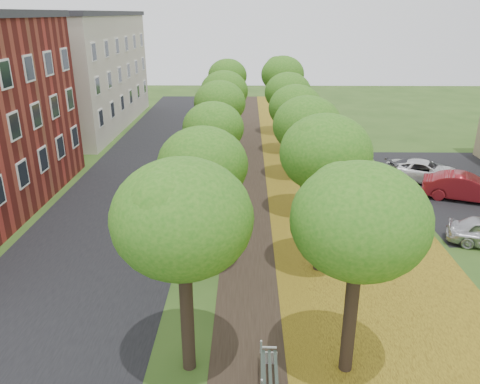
{
  "coord_description": "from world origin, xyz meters",
  "views": [
    {
      "loc": [
        -0.46,
        -11.54,
        10.23
      ],
      "look_at": [
        -0.77,
        8.59,
        2.5
      ],
      "focal_mm": 35.0,
      "sensor_mm": 36.0,
      "label": 1
    }
  ],
  "objects_px": {
    "car_red": "(465,187)",
    "car_grey": "(421,169)",
    "bench": "(268,371)",
    "car_white": "(424,171)"
  },
  "relations": [
    {
      "from": "bench",
      "to": "car_grey",
      "type": "xyz_separation_m",
      "value": [
        10.81,
        18.54,
        0.21
      ]
    },
    {
      "from": "car_red",
      "to": "car_grey",
      "type": "relative_size",
      "value": 1.04
    },
    {
      "from": "car_red",
      "to": "car_grey",
      "type": "bearing_deg",
      "value": 38.35
    },
    {
      "from": "car_red",
      "to": "car_grey",
      "type": "distance_m",
      "value": 4.02
    },
    {
      "from": "bench",
      "to": "car_grey",
      "type": "bearing_deg",
      "value": -29.35
    },
    {
      "from": "car_grey",
      "to": "car_white",
      "type": "distance_m",
      "value": 0.63
    },
    {
      "from": "bench",
      "to": "car_red",
      "type": "distance_m",
      "value": 19.02
    },
    {
      "from": "car_white",
      "to": "car_grey",
      "type": "bearing_deg",
      "value": 23.58
    },
    {
      "from": "car_white",
      "to": "bench",
      "type": "bearing_deg",
      "value": 172.47
    },
    {
      "from": "car_red",
      "to": "bench",
      "type": "bearing_deg",
      "value": 161.16
    }
  ]
}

